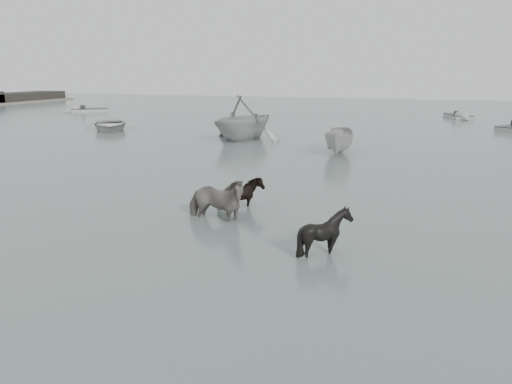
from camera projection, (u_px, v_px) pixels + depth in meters
ground at (213, 222)px, 15.03m from camera, size 140.00×140.00×0.00m
pony_pinto at (215, 192)px, 15.04m from camera, size 2.17×1.13×1.77m
pony_dark at (241, 189)px, 16.44m from camera, size 1.45×1.57×1.31m
pony_black at (325, 227)px, 12.32m from camera, size 1.29×1.16×1.39m
rowboat_lead at (110, 123)px, 37.90m from camera, size 5.81×6.22×1.05m
rowboat_trail at (244, 116)px, 32.60m from camera, size 6.49×6.99×3.02m
boat_small at (340, 139)px, 27.34m from camera, size 1.68×4.00×1.52m
skiff_outer at (89, 109)px, 54.36m from camera, size 5.17×4.64×0.75m
skiff_mid at (458, 114)px, 47.14m from camera, size 2.97×5.33×0.75m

